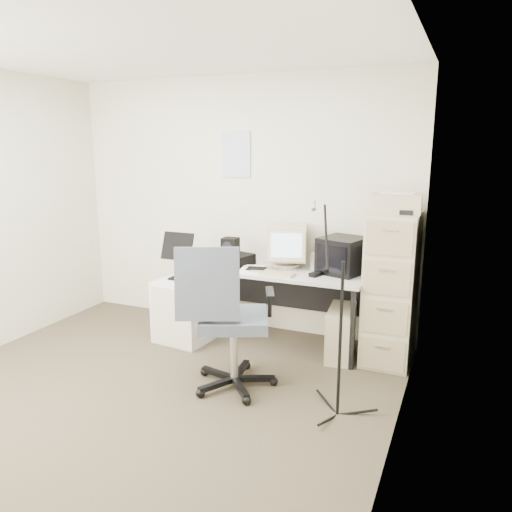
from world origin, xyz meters
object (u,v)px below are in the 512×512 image
at_px(desk, 285,307).
at_px(side_cart, 183,311).
at_px(office_chair, 234,317).
at_px(filing_cabinet, 391,288).

distance_m(desk, side_cart, 0.97).
xyz_separation_m(desk, office_chair, (-0.07, -0.95, 0.21)).
bearing_deg(side_cart, filing_cabinet, 16.82).
relative_size(filing_cabinet, side_cart, 2.18).
xyz_separation_m(filing_cabinet, office_chair, (-1.02, -0.98, -0.08)).
distance_m(office_chair, side_cart, 1.09).
relative_size(desk, side_cart, 2.51).
height_order(filing_cabinet, desk, filing_cabinet).
height_order(desk, side_cart, desk).
height_order(filing_cabinet, side_cart, filing_cabinet).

